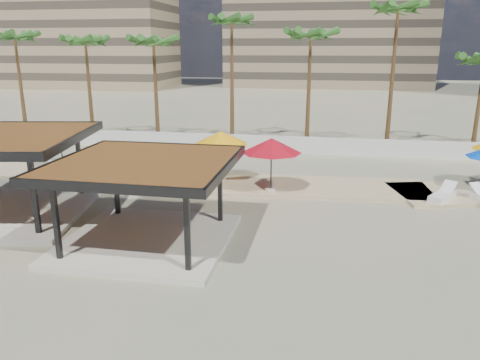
{
  "coord_description": "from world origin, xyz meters",
  "views": [
    {
      "loc": [
        4.33,
        -17.65,
        7.46
      ],
      "look_at": [
        0.5,
        3.29,
        1.4
      ],
      "focal_mm": 35.0,
      "sensor_mm": 36.0,
      "label": 1
    }
  ],
  "objects_px": {
    "pavilion_central": "(146,194)",
    "lounger_a": "(49,175)",
    "lounger_b": "(442,196)",
    "umbrella_c": "(272,146)"
  },
  "relations": [
    {
      "from": "pavilion_central",
      "to": "lounger_a",
      "type": "distance_m",
      "value": 11.46
    },
    {
      "from": "lounger_a",
      "to": "lounger_b",
      "type": "height_order",
      "value": "lounger_a"
    },
    {
      "from": "umbrella_c",
      "to": "lounger_b",
      "type": "xyz_separation_m",
      "value": [
        8.55,
        0.04,
        -2.23
      ]
    },
    {
      "from": "pavilion_central",
      "to": "lounger_b",
      "type": "distance_m",
      "value": 14.6
    },
    {
      "from": "pavilion_central",
      "to": "umbrella_c",
      "type": "height_order",
      "value": "pavilion_central"
    },
    {
      "from": "umbrella_c",
      "to": "lounger_b",
      "type": "height_order",
      "value": "umbrella_c"
    },
    {
      "from": "lounger_a",
      "to": "lounger_b",
      "type": "relative_size",
      "value": 1.08
    },
    {
      "from": "pavilion_central",
      "to": "lounger_a",
      "type": "xyz_separation_m",
      "value": [
        -8.76,
        7.2,
        -1.63
      ]
    },
    {
      "from": "pavilion_central",
      "to": "umbrella_c",
      "type": "xyz_separation_m",
      "value": [
        4.05,
        7.15,
        0.59
      ]
    },
    {
      "from": "pavilion_central",
      "to": "umbrella_c",
      "type": "bearing_deg",
      "value": 60.91
    }
  ]
}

